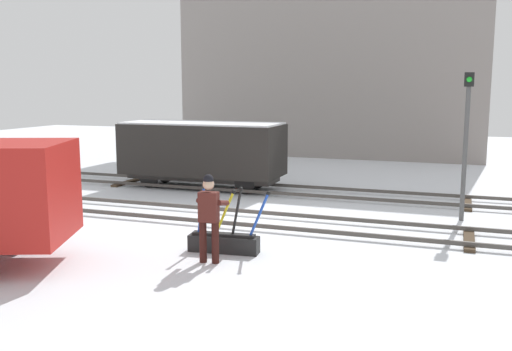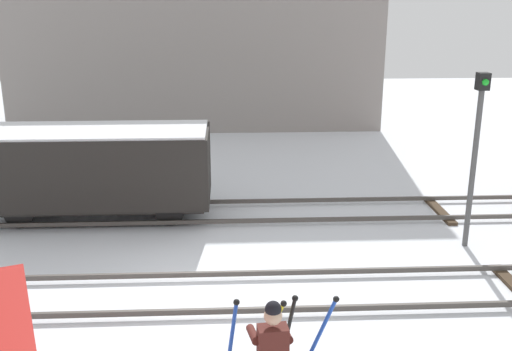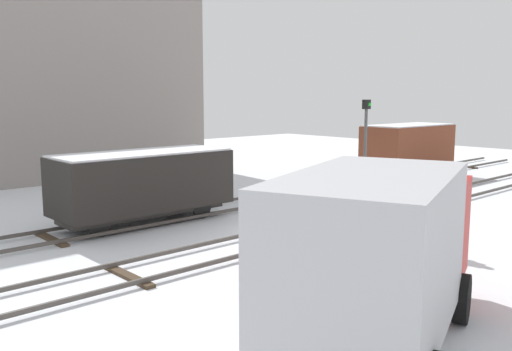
% 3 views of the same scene
% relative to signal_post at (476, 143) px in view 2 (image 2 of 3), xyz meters
% --- Properties ---
extents(ground_plane, '(60.00, 60.00, 0.00)m').
position_rel_signal_post_xyz_m(ground_plane, '(-5.69, -2.14, -2.37)').
color(ground_plane, silver).
extents(track_main_line, '(44.00, 1.94, 0.18)m').
position_rel_signal_post_xyz_m(track_main_line, '(-5.69, -2.14, -2.26)').
color(track_main_line, '#4C4742').
rests_on(track_main_line, ground_plane).
extents(track_siding_near, '(44.00, 1.94, 0.18)m').
position_rel_signal_post_xyz_m(track_siding_near, '(-5.69, 2.15, -2.26)').
color(track_siding_near, '#4C4742').
rests_on(track_siding_near, ground_plane).
extents(signal_post, '(0.24, 0.32, 3.87)m').
position_rel_signal_post_xyz_m(signal_post, '(0.00, 0.00, 0.00)').
color(signal_post, '#4C4C4C').
rests_on(signal_post, ground_plane).
extents(freight_car_near_switch, '(5.58, 2.14, 2.30)m').
position_rel_signal_post_xyz_m(freight_car_near_switch, '(-8.55, 2.15, -1.04)').
color(freight_car_near_switch, '#2D2B28').
rests_on(freight_car_near_switch, ground_plane).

